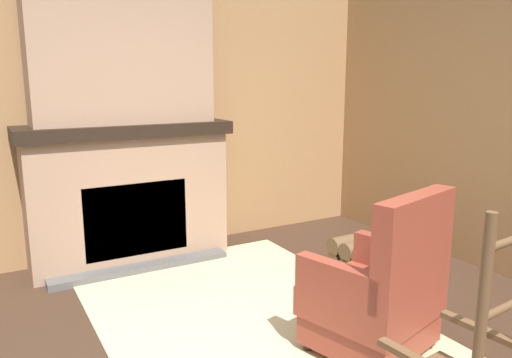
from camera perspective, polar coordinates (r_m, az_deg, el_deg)
wood_panel_wall_left at (r=4.68m, az=-15.64°, el=7.50°), size 0.06×5.77×2.65m
fireplace_hearth at (r=4.52m, az=-14.30°, el=-1.68°), size 0.67×1.79×1.24m
chimney_breast at (r=4.43m, az=-15.22°, el=15.20°), size 0.40×1.49×1.39m
area_rug at (r=3.33m, az=1.64°, el=-17.47°), size 3.28×1.92×0.01m
armchair at (r=3.08m, az=13.78°, el=-12.88°), size 0.78×0.82×1.01m
firewood_stack at (r=4.31m, az=11.77°, el=-8.73°), size 0.48×0.34×0.29m
oil_lamp_vase at (r=4.41m, az=-18.45°, el=7.07°), size 0.11×0.11×0.24m
storage_case at (r=4.53m, az=-12.48°, el=7.29°), size 0.13×0.27×0.14m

